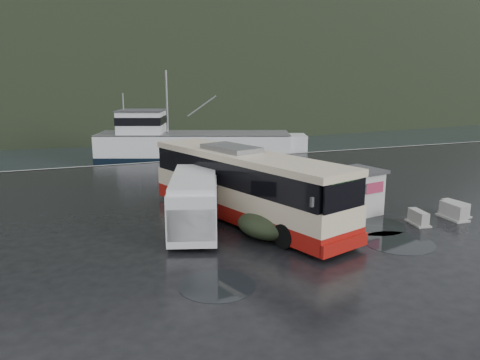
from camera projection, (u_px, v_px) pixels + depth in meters
name	position (u px, v px, depth m)	size (l,w,h in m)	color
ground	(255.00, 226.00, 23.77)	(160.00, 160.00, 0.00)	black
harbor_water	(95.00, 106.00, 124.14)	(300.00, 180.00, 0.02)	black
quay_edge	(169.00, 161.00, 42.02)	(160.00, 0.60, 1.50)	#999993
headland	(95.00, 91.00, 255.36)	(780.00, 540.00, 570.00)	black
coach_bus	(244.00, 219.00, 24.88)	(3.34, 13.59, 3.85)	beige
white_van	(195.00, 230.00, 23.18)	(2.28, 6.63, 2.78)	silver
waste_bin_left	(308.00, 225.00, 23.85)	(0.93, 0.93, 1.29)	#116313
waste_bin_right	(341.00, 225.00, 23.91)	(1.13, 1.13, 1.58)	#116313
dome_tent	(265.00, 237.00, 22.03)	(2.19, 3.06, 1.20)	#28311D
ticket_kiosk	(350.00, 214.00, 25.81)	(3.19, 2.42, 2.49)	#BCBBB7
jersey_barrier_a	(418.00, 224.00, 24.06)	(0.72, 1.43, 0.72)	#999993
jersey_barrier_b	(454.00, 215.00, 25.57)	(0.80, 1.60, 0.80)	#999993
jersey_barrier_c	(452.00, 219.00, 24.99)	(0.84, 1.68, 0.84)	#999993
fishing_trawler	(194.00, 149.00, 49.12)	(23.42, 5.15, 9.37)	silver
puddles	(337.00, 236.00, 22.21)	(12.70, 12.02, 0.01)	black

